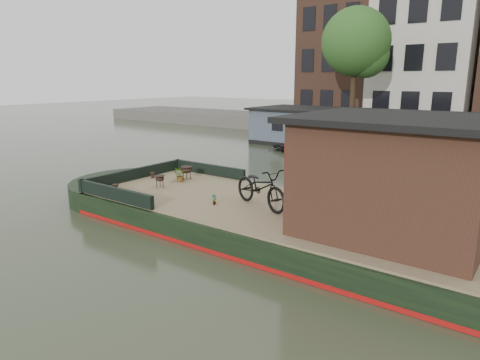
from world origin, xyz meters
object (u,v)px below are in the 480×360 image
Objects in this scene: cabin at (395,175)px; dinghy at (293,147)px; brazier_rear at (187,173)px; bicycle at (261,187)px; brazier_front at (160,181)px.

cabin reaches higher than dinghy.
dinghy is at bearing 128.15° from cabin.
brazier_rear is at bearing -142.74° from dinghy.
cabin is 3.28m from bicycle.
brazier_front is (-3.49, -0.13, -0.33)m from bicycle.
brazier_rear is (-3.58, 1.11, -0.30)m from bicycle.
cabin is 1.43× the size of dinghy.
brazier_rear reaches higher than dinghy.
dinghy is (-5.34, 11.01, -0.87)m from bicycle.
bicycle is at bearing -17.21° from brazier_rear.
bicycle is 3.51m from brazier_front.
dinghy is at bearing 100.11° from brazier_rear.
bicycle is at bearing 2.15° from brazier_front.
brazier_rear is (-6.78, 0.97, -1.02)m from cabin.
bicycle is 12.27m from dinghy.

